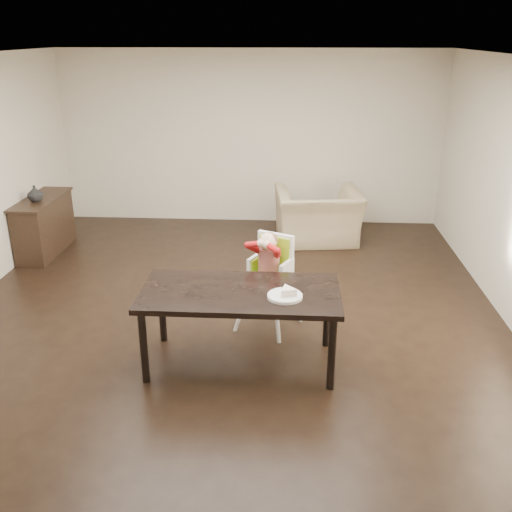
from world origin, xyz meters
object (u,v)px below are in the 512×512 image
at_px(high_chair, 270,261).
at_px(sideboard, 44,225).
at_px(dining_table, 240,298).
at_px(armchair, 318,208).

xyz_separation_m(high_chair, sideboard, (-3.24, 1.97, -0.35)).
bearing_deg(dining_table, high_chair, 72.55).
height_order(dining_table, armchair, armchair).
bearing_deg(sideboard, armchair, 10.19).
distance_m(dining_table, high_chair, 0.79).
xyz_separation_m(dining_table, armchair, (0.84, 3.42, -0.15)).
height_order(dining_table, sideboard, sideboard).
height_order(high_chair, armchair, high_chair).
relative_size(dining_table, high_chair, 1.71).
relative_size(high_chair, armchair, 0.88).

